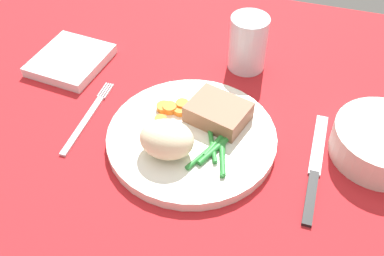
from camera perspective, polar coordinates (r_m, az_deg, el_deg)
dining_table at (r=67.32cm, az=2.31°, el=-2.79°), size 120.00×90.00×2.00cm
dinner_plate at (r=66.65cm, az=0.00°, el=-1.08°), size 24.87×24.87×1.60cm
meat_portion at (r=67.17cm, az=3.72°, el=1.93°), size 10.03×8.80×2.82cm
mashed_potatoes at (r=61.87cm, az=-3.20°, el=-1.43°), size 7.62×6.19×4.97cm
carrot_slices at (r=68.95cm, az=-2.51°, el=2.34°), size 5.05×6.07×1.13cm
green_beans at (r=63.22cm, az=2.81°, el=-2.94°), size 6.11×8.58×0.82cm
fork at (r=72.23cm, az=-12.99°, el=1.33°), size 1.44×16.60×0.40cm
knife at (r=65.71cm, az=15.23°, el=-4.94°), size 1.70×20.50×0.64cm
water_glass at (r=78.60cm, az=7.04°, el=10.20°), size 6.47×6.47×9.64cm
salad_bowl at (r=68.91cm, az=22.94°, el=-1.53°), size 14.12×14.12×4.74cm
napkin at (r=83.20cm, az=-15.05°, el=8.26°), size 12.78×13.73×1.71cm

